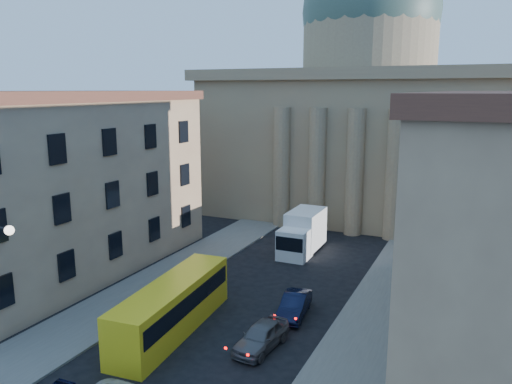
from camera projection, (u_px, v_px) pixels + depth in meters
sidewalk_left at (113, 307)px, 34.37m from camera, size 5.00×60.00×0.15m
sidewalk_right at (357, 363)px, 27.37m from camera, size 5.00×60.00×0.15m
church at (365, 114)px, 61.79m from camera, size 68.02×28.76×36.60m
building_left at (58, 183)px, 39.94m from camera, size 11.60×26.60×14.70m
car_right_far at (261, 336)px, 28.96m from camera, size 2.22×4.63×1.53m
car_right_distant at (294, 305)px, 33.21m from camera, size 2.09×4.59×1.46m
city_bus at (173, 305)px, 30.92m from camera, size 3.48×11.34×3.15m
box_truck at (302, 233)px, 46.08m from camera, size 2.75×6.82×3.73m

